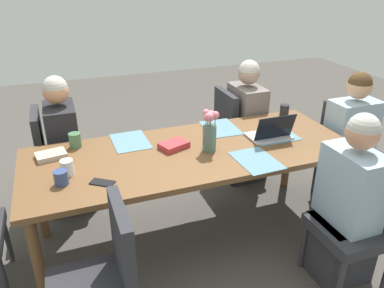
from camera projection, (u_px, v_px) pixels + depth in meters
ground_plane at (192, 233)px, 3.06m from camera, size 10.00×10.00×0.00m
dining_table at (192, 159)px, 2.77m from camera, size 2.38×0.93×0.75m
chair_head_left_left_near at (347, 145)px, 3.40m from camera, size 0.44×0.44×0.90m
person_head_left_left_near at (348, 147)px, 3.30m from camera, size 0.40×0.36×1.19m
chair_far_left_mid at (362, 216)px, 2.44m from camera, size 0.44×0.44×0.90m
person_far_left_mid at (346, 210)px, 2.46m from camera, size 0.36×0.40×1.19m
chair_near_left_far at (57, 155)px, 3.23m from camera, size 0.44×0.44×0.90m
person_near_left_far at (66, 153)px, 3.19m from camera, size 0.36×0.40×1.19m
chair_near_right_near at (236, 130)px, 3.71m from camera, size 0.44×0.44×0.90m
person_near_right_near at (245, 129)px, 3.67m from camera, size 0.36×0.40×1.19m
chair_far_right_mid at (103, 275)px, 1.98m from camera, size 0.44×0.44×0.90m
flower_vase at (210, 130)px, 2.67m from camera, size 0.11×0.11×0.31m
placemat_head_left_left_near at (273, 136)px, 2.96m from camera, size 0.36×0.26×0.00m
placemat_far_left_mid at (256, 160)px, 2.60m from camera, size 0.27×0.37×0.00m
placemat_near_left_far at (130, 141)px, 2.88m from camera, size 0.27×0.36×0.00m
placemat_near_right_near at (221, 128)px, 3.11m from camera, size 0.27×0.37×0.00m
laptop_head_left_left_near at (271, 133)px, 2.90m from camera, size 0.32×0.22×0.21m
coffee_mug_near_left at (284, 110)px, 3.34m from camera, size 0.08×0.08×0.10m
coffee_mug_near_right at (75, 140)px, 2.77m from camera, size 0.09×0.09×0.11m
coffee_mug_centre_left at (67, 168)px, 2.40m from camera, size 0.08×0.08×0.10m
coffee_mug_centre_right at (61, 178)px, 2.30m from camera, size 0.09×0.09×0.09m
book_red_cover at (51, 155)px, 2.63m from camera, size 0.22×0.17×0.04m
book_blue_cover at (174, 145)px, 2.77m from camera, size 0.24×0.20×0.04m
phone_black at (102, 183)px, 2.33m from camera, size 0.16×0.15×0.01m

